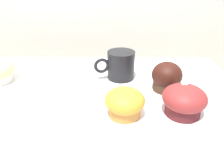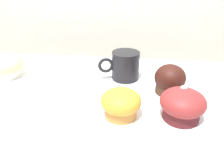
% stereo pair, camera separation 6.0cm
% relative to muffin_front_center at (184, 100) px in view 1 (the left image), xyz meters
% --- Properties ---
extents(wall_back, '(3.20, 0.10, 1.80)m').
position_rel_muffin_front_center_xyz_m(wall_back, '(-0.28, 0.68, -0.04)').
color(wall_back, beige).
rests_on(wall_back, ground).
extents(muffin_front_center, '(0.11, 0.11, 0.08)m').
position_rel_muffin_front_center_xyz_m(muffin_front_center, '(0.00, 0.00, 0.00)').
color(muffin_front_center, '#501B1D').
rests_on(muffin_front_center, display_counter).
extents(muffin_back_right, '(0.10, 0.10, 0.07)m').
position_rel_muffin_front_center_xyz_m(muffin_back_right, '(-0.15, -0.01, -0.00)').
color(muffin_back_right, '#C3833B').
rests_on(muffin_back_right, display_counter).
extents(muffin_front_left, '(0.09, 0.09, 0.09)m').
position_rel_muffin_front_center_xyz_m(muffin_front_left, '(-0.02, 0.13, 0.00)').
color(muffin_front_left, '#3C2619').
rests_on(muffin_front_left, display_counter).
extents(coffee_cup, '(0.13, 0.09, 0.09)m').
position_rel_muffin_front_center_xyz_m(coffee_cup, '(-0.15, 0.21, 0.01)').
color(coffee_cup, black).
rests_on(coffee_cup, display_counter).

